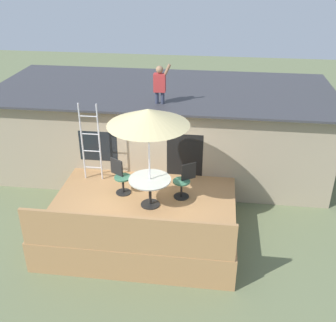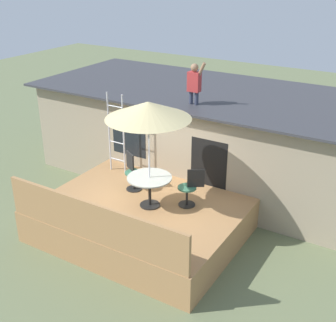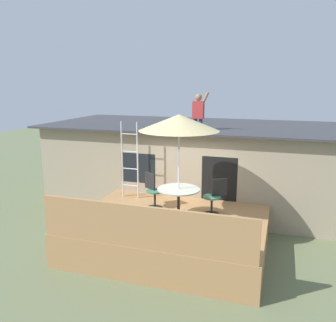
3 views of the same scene
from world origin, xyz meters
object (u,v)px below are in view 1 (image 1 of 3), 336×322
(patio_table, at_px, (150,185))
(patio_umbrella, at_px, (148,117))
(patio_chair_left, at_px, (121,177))
(patio_chair_right, at_px, (184,181))
(person_figure, at_px, (160,82))
(step_ladder, at_px, (91,143))

(patio_table, bearing_deg, patio_umbrella, 165.96)
(patio_umbrella, bearing_deg, patio_chair_left, 148.93)
(patio_umbrella, xyz_separation_m, patio_chair_right, (0.79, 0.51, -1.89))
(patio_chair_left, xyz_separation_m, patio_chair_right, (1.65, -0.01, 0.00))
(person_figure, distance_m, patio_chair_left, 2.78)
(person_figure, relative_size, patio_chair_left, 1.21)
(patio_umbrella, bearing_deg, patio_table, -14.04)
(patio_umbrella, height_order, patio_chair_right, patio_umbrella)
(step_ladder, relative_size, patio_chair_left, 2.39)
(patio_table, bearing_deg, step_ladder, 147.94)
(person_figure, xyz_separation_m, patio_chair_left, (-0.80, -1.69, -2.05))
(patio_umbrella, height_order, step_ladder, patio_umbrella)
(patio_chair_right, bearing_deg, patio_table, 0.00)
(step_ladder, distance_m, patio_chair_right, 2.72)
(patio_chair_left, bearing_deg, step_ladder, 178.12)
(patio_table, distance_m, patio_chair_right, 0.95)
(patio_table, relative_size, patio_umbrella, 0.41)
(patio_umbrella, relative_size, patio_chair_right, 2.76)
(patio_umbrella, relative_size, patio_chair_left, 2.76)
(patio_umbrella, distance_m, person_figure, 2.21)
(patio_umbrella, height_order, person_figure, person_figure)
(person_figure, height_order, patio_chair_left, person_figure)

